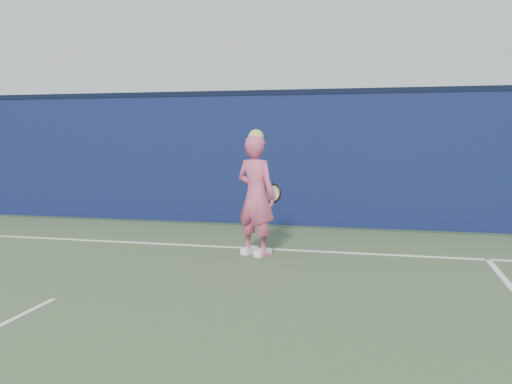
# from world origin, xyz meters

# --- Properties ---
(backstop_wall) EXTENTS (24.00, 0.40, 2.50)m
(backstop_wall) POSITION_xyz_m (0.00, 6.50, 1.25)
(backstop_wall) COLOR #0D1B3C
(backstop_wall) RESTS_ON ground
(wall_cap) EXTENTS (24.00, 0.42, 0.10)m
(wall_cap) POSITION_xyz_m (0.00, 6.50, 2.55)
(wall_cap) COLOR black
(wall_cap) RESTS_ON backstop_wall
(player) EXTENTS (0.75, 0.64, 1.82)m
(player) POSITION_xyz_m (1.58, 3.60, 0.88)
(player) COLOR #CF5076
(player) RESTS_ON ground
(racket) EXTENTS (0.46, 0.37, 0.30)m
(racket) POSITION_xyz_m (1.73, 3.97, 0.86)
(racket) COLOR black
(racket) RESTS_ON ground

